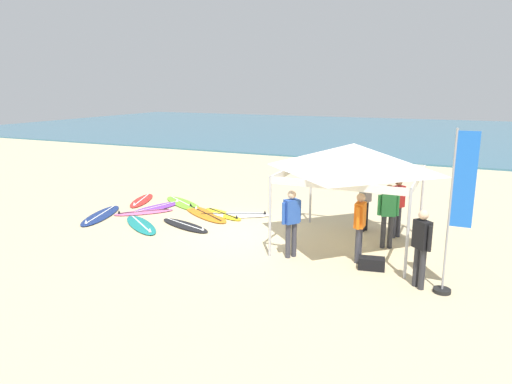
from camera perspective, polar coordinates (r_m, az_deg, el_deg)
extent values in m
plane|color=beige|center=(13.40, -1.17, -5.26)|extent=(80.00, 80.00, 0.00)
cube|color=#386B84|center=(44.56, 17.32, 7.04)|extent=(80.00, 36.00, 0.10)
cylinder|color=#B7B7BC|center=(11.44, 1.72, -3.10)|extent=(0.07, 0.07, 2.05)
cylinder|color=#B7B7BC|center=(10.68, 18.16, -4.94)|extent=(0.07, 0.07, 2.05)
cylinder|color=#B7B7BC|center=(14.41, 6.73, 0.19)|extent=(0.07, 0.07, 2.05)
cylinder|color=#B7B7BC|center=(13.82, 19.72, -1.06)|extent=(0.07, 0.07, 2.05)
cube|color=white|center=(10.71, 9.83, 0.76)|extent=(3.26, 0.03, 0.18)
cube|color=white|center=(13.84, 13.29, 3.34)|extent=(3.26, 0.03, 0.18)
cube|color=white|center=(12.71, 4.59, 2.82)|extent=(0.03, 3.26, 0.18)
cube|color=white|center=(12.03, 19.37, 1.54)|extent=(0.03, 3.26, 0.18)
pyramid|color=white|center=(12.20, 11.87, 4.25)|extent=(3.38, 3.38, 0.70)
ellipsoid|color=pink|center=(16.04, -13.62, -2.43)|extent=(1.76, 1.75, 0.07)
cube|color=black|center=(16.03, -13.63, -2.30)|extent=(1.21, 1.20, 0.01)
cone|color=black|center=(15.95, -16.50, -2.33)|extent=(0.09, 0.09, 0.12)
ellipsoid|color=navy|center=(16.04, -18.56, -2.74)|extent=(1.42, 2.59, 0.07)
cube|color=white|center=(16.03, -18.56, -2.61)|extent=(0.71, 2.04, 0.01)
cone|color=white|center=(15.13, -20.18, -3.42)|extent=(0.09, 0.09, 0.12)
ellipsoid|color=white|center=(15.30, -2.77, -2.82)|extent=(2.57, 1.64, 0.07)
cube|color=black|center=(15.29, -2.77, -2.68)|extent=(1.97, 0.91, 0.01)
cone|color=black|center=(15.25, 1.10, -2.48)|extent=(0.09, 0.09, 0.12)
ellipsoid|color=black|center=(14.31, -8.74, -4.07)|extent=(2.15, 1.24, 0.07)
cube|color=white|center=(14.30, -8.75, -3.92)|extent=(1.68, 0.65, 0.01)
cone|color=white|center=(13.64, -6.58, -4.44)|extent=(0.09, 0.09, 0.12)
ellipsoid|color=#7AD12D|center=(16.94, -8.91, -1.40)|extent=(2.50, 1.93, 0.07)
cube|color=white|center=(16.93, -8.91, -1.28)|extent=(1.84, 1.19, 0.01)
cone|color=white|center=(16.00, -7.38, -1.85)|extent=(0.09, 0.09, 0.12)
ellipsoid|color=red|center=(17.68, -13.88, -1.02)|extent=(1.28, 2.16, 0.07)
cube|color=white|center=(17.67, -13.89, -0.90)|extent=(0.67, 1.68, 0.01)
cone|color=white|center=(16.87, -14.76, -1.40)|extent=(0.09, 0.09, 0.12)
ellipsoid|color=orange|center=(15.49, -6.31, -2.68)|extent=(2.58, 1.97, 0.07)
cube|color=black|center=(15.48, -6.32, -2.55)|extent=(1.90, 1.21, 0.01)
cone|color=black|center=(16.39, -8.04, -1.52)|extent=(0.09, 0.09, 0.12)
ellipsoid|color=#19847F|center=(14.63, -13.97, -3.93)|extent=(2.22, 1.86, 0.07)
cube|color=white|center=(14.62, -13.98, -3.79)|extent=(1.60, 1.19, 0.01)
cone|color=white|center=(13.73, -12.92, -4.57)|extent=(0.09, 0.09, 0.12)
ellipsoid|color=purple|center=(16.57, -12.07, -1.85)|extent=(1.17, 2.35, 0.07)
cube|color=white|center=(16.57, -12.08, -1.72)|extent=(0.54, 1.88, 0.01)
cone|color=white|center=(17.13, -9.67, -0.94)|extent=(0.09, 0.09, 0.12)
ellipsoid|color=yellow|center=(15.41, -4.11, -2.72)|extent=(1.94, 1.33, 0.07)
cube|color=black|center=(15.40, -4.12, -2.58)|extent=(1.47, 0.78, 0.01)
cone|color=black|center=(14.76, -2.39, -3.01)|extent=(0.09, 0.09, 0.12)
cylinder|color=#383842|center=(13.70, 17.11, -3.52)|extent=(0.13, 0.13, 0.88)
cylinder|color=#383842|center=(13.57, 16.59, -3.64)|extent=(0.13, 0.13, 0.88)
cube|color=red|center=(13.45, 17.05, -0.55)|extent=(0.39, 0.42, 0.60)
sphere|color=#9E7051|center=(13.36, 17.17, 1.22)|extent=(0.21, 0.21, 0.21)
cylinder|color=red|center=(13.62, 17.71, -0.52)|extent=(0.09, 0.09, 0.54)
cylinder|color=red|center=(13.29, 16.37, -0.75)|extent=(0.09, 0.09, 0.54)
cylinder|color=#2D2D33|center=(12.69, 16.18, -4.75)|extent=(0.13, 0.13, 0.88)
cylinder|color=#2D2D33|center=(12.67, 15.37, -4.74)|extent=(0.13, 0.13, 0.88)
cube|color=#2D8C47|center=(12.48, 15.98, -1.50)|extent=(0.41, 0.31, 0.60)
sphere|color=#9E7051|center=(12.38, 16.10, 0.40)|extent=(0.21, 0.21, 0.21)
cylinder|color=#2D8C47|center=(12.52, 17.02, -1.62)|extent=(0.09, 0.09, 0.54)
cylinder|color=#2D8C47|center=(12.45, 14.93, -1.57)|extent=(0.09, 0.09, 0.54)
cylinder|color=#383842|center=(11.56, 3.96, -6.00)|extent=(0.13, 0.13, 0.88)
cylinder|color=#383842|center=(11.65, 4.70, -5.85)|extent=(0.13, 0.13, 0.88)
cube|color=#2851B2|center=(11.39, 4.39, -2.40)|extent=(0.39, 0.42, 0.60)
sphere|color=beige|center=(11.28, 4.43, -0.32)|extent=(0.21, 0.21, 0.21)
cylinder|color=#2851B2|center=(11.27, 3.42, -2.65)|extent=(0.09, 0.09, 0.54)
cylinder|color=#2851B2|center=(11.52, 5.34, -2.34)|extent=(0.09, 0.09, 0.54)
cylinder|color=#383842|center=(11.46, 12.41, -6.44)|extent=(0.13, 0.13, 0.88)
cylinder|color=#383842|center=(11.63, 12.61, -6.17)|extent=(0.13, 0.13, 0.88)
cube|color=orange|center=(11.33, 12.69, -2.77)|extent=(0.22, 0.36, 0.60)
sphere|color=tan|center=(11.22, 12.80, -0.68)|extent=(0.21, 0.21, 0.21)
cylinder|color=orange|center=(11.12, 12.43, -3.16)|extent=(0.09, 0.09, 0.54)
cylinder|color=orange|center=(11.55, 12.93, -2.58)|extent=(0.09, 0.09, 0.54)
cylinder|color=#2D2D33|center=(10.40, 19.76, -8.96)|extent=(0.13, 0.13, 0.88)
cylinder|color=#2D2D33|center=(10.53, 19.12, -8.65)|extent=(0.13, 0.13, 0.88)
cube|color=black|center=(10.22, 19.75, -4.94)|extent=(0.41, 0.41, 0.60)
sphere|color=beige|center=(10.11, 19.93, -2.65)|extent=(0.21, 0.21, 0.21)
cylinder|color=black|center=(10.07, 20.59, -5.41)|extent=(0.09, 0.09, 0.54)
cylinder|color=black|center=(10.39, 18.92, -4.70)|extent=(0.09, 0.09, 0.54)
cylinder|color=black|center=(14.06, 13.37, -2.86)|extent=(0.13, 0.13, 0.88)
cylinder|color=black|center=(13.91, 13.01, -3.02)|extent=(0.13, 0.13, 0.88)
cube|color=gray|center=(13.81, 13.35, 0.02)|extent=(0.32, 0.41, 0.60)
sphere|color=beige|center=(13.72, 13.44, 1.75)|extent=(0.21, 0.21, 0.21)
cylinder|color=gray|center=(14.01, 13.79, 0.09)|extent=(0.09, 0.09, 0.54)
cylinder|color=gray|center=(13.62, 12.88, -0.23)|extent=(0.09, 0.09, 0.54)
cylinder|color=#99999E|center=(10.01, 22.69, -2.46)|extent=(0.04, 0.04, 3.40)
cube|color=blue|center=(9.86, 24.31, 1.35)|extent=(0.40, 0.02, 1.90)
cylinder|color=black|center=(10.55, 21.89, -11.19)|extent=(0.36, 0.36, 0.08)
cube|color=black|center=(11.26, 14.02, -8.52)|extent=(0.65, 0.42, 0.28)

